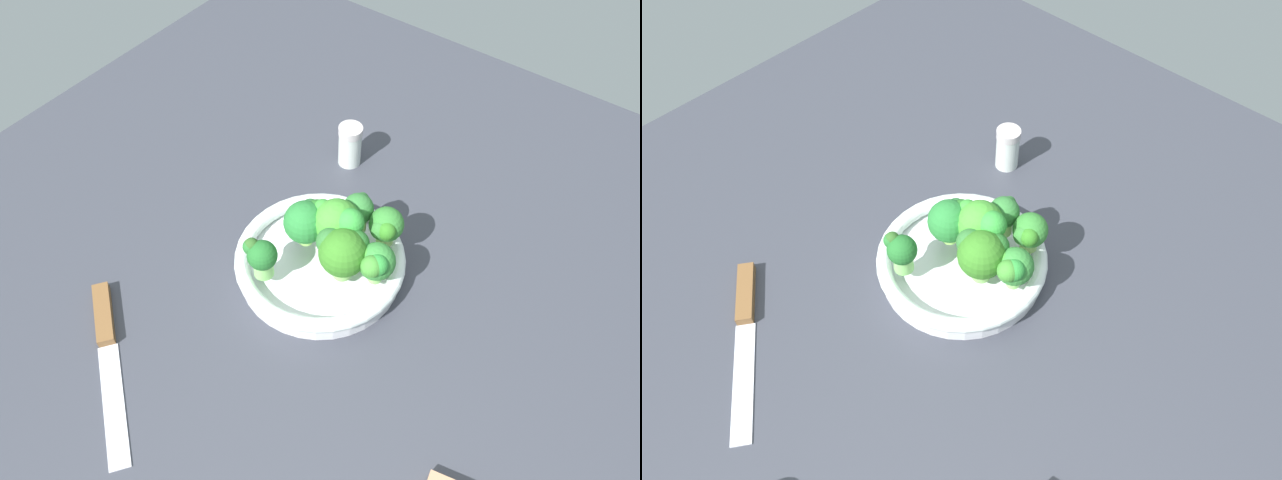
{
  "view_description": "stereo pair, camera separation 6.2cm",
  "coord_description": "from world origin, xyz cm",
  "views": [
    {
      "loc": [
        -29.9,
        40.55,
        73.98
      ],
      "look_at": [
        2.31,
        -2.97,
        6.88
      ],
      "focal_mm": 35.44,
      "sensor_mm": 36.0,
      "label": 1
    },
    {
      "loc": [
        -34.64,
        36.61,
        73.98
      ],
      "look_at": [
        2.31,
        -2.97,
        6.88
      ],
      "focal_mm": 35.44,
      "sensor_mm": 36.0,
      "label": 2
    }
  ],
  "objects": [
    {
      "name": "bowl",
      "position": [
        2.31,
        -2.97,
        1.98
      ],
      "size": [
        24.34,
        24.34,
        3.88
      ],
      "color": "white",
      "rests_on": "ground_plane"
    },
    {
      "name": "ground_plane",
      "position": [
        0.0,
        0.0,
        -1.25
      ],
      "size": [
        130.0,
        130.0,
        2.5
      ],
      "primitive_type": "cube",
      "color": "#363842"
    },
    {
      "name": "broccoli_floret_2",
      "position": [
        -2.02,
        -2.16,
        8.59
      ],
      "size": [
        7.35,
        7.09,
        8.02
      ],
      "color": "#7EB75D",
      "rests_on": "bowl"
    },
    {
      "name": "broccoli_floret_1",
      "position": [
        -3.85,
        -9.84,
        7.53
      ],
      "size": [
        4.96,
        5.49,
        6.21
      ],
      "color": "#87B559",
      "rests_on": "bowl"
    },
    {
      "name": "broccoli_floret_4",
      "position": [
        5.33,
        -4.06,
        7.95
      ],
      "size": [
        6.1,
        6.7,
        7.07
      ],
      "color": "#95CF61",
      "rests_on": "bowl"
    },
    {
      "name": "broccoli_floret_0",
      "position": [
        6.71,
        4.35,
        7.57
      ],
      "size": [
        4.85,
        4.17,
        6.13
      ],
      "color": "#83CD69",
      "rests_on": "bowl"
    },
    {
      "name": "broccoli_floret_6",
      "position": [
        1.38,
        -5.66,
        8.88
      ],
      "size": [
        8.01,
        6.59,
        8.28
      ],
      "color": "#8CD068",
      "rests_on": "bowl"
    },
    {
      "name": "pepper_shaker",
      "position": [
        11.74,
        -23.92,
        3.76
      ],
      "size": [
        3.94,
        3.94,
        7.42
      ],
      "color": "silver",
      "rests_on": "ground_plane"
    },
    {
      "name": "broccoli_floret_5",
      "position": [
        -6.35,
        -3.44,
        8.08
      ],
      "size": [
        5.16,
        5.98,
        6.74
      ],
      "color": "#89CF67",
      "rests_on": "bowl"
    },
    {
      "name": "broccoli_floret_3",
      "position": [
        0.75,
        -9.91,
        7.74
      ],
      "size": [
        4.65,
        4.78,
        6.43
      ],
      "color": "#86B05F",
      "rests_on": "bowl"
    },
    {
      "name": "knife",
      "position": [
        17.44,
        23.89,
        0.55
      ],
      "size": [
        22.75,
        17.83,
        1.5
      ],
      "color": "silver",
      "rests_on": "ground_plane"
    }
  ]
}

